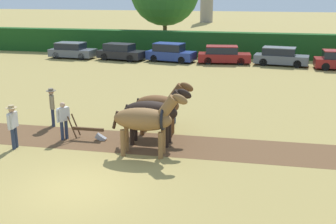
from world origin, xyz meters
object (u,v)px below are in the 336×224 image
Objects in this scene: farmer_at_plow at (63,118)px; farmer_onlooker_right at (52,104)px; farmer_beside_team at (174,104)px; parked_car_center_left at (170,53)px; draft_horse_trail_left at (160,105)px; plow at (91,132)px; parked_car_far_left at (72,51)px; farmer_onlooker_left at (13,123)px; draft_horse_lead_right at (153,112)px; parked_car_center at (223,55)px; parked_car_left at (121,52)px; draft_horse_lead_left at (146,119)px; parked_car_center_right at (281,57)px.

farmer_at_plow is 2.07m from farmer_onlooker_right.
farmer_beside_team reaches higher than parked_car_center_left.
draft_horse_trail_left is 1.66× the size of farmer_at_plow.
parked_car_far_left reaches higher than plow.
farmer_onlooker_left is 22.23m from parked_car_center_left.
farmer_at_plow is at bearing -177.14° from draft_horse_lead_right.
farmer_onlooker_left is at bearing -138.57° from farmer_beside_team.
parked_car_center_left is at bearing 3.44° from parked_car_far_left.
farmer_at_plow is 0.38× the size of parked_car_far_left.
farmer_beside_team is at bearing -98.43° from parked_car_center.
plow is 0.36× the size of parked_car_center_left.
parked_car_center_left reaches higher than parked_car_left.
farmer_onlooker_left is 2.99m from farmer_onlooker_right.
parked_car_far_left is at bearing -170.40° from parked_car_left.
farmer_at_plow is at bearing 38.25° from farmer_onlooker_left.
parked_car_left is at bearing 92.07° from farmer_onlooker_left.
farmer_onlooker_left is (-1.45, -1.40, 0.12)m from farmer_at_plow.
farmer_onlooker_left is 0.39× the size of parked_car_center.
farmer_beside_team is 18.13m from parked_car_center_left.
farmer_onlooker_right is 20.11m from parked_car_center.
draft_horse_trail_left is at bearing -31.30° from farmer_onlooker_right.
draft_horse_lead_left reaches higher than farmer_onlooker_left.
draft_horse_lead_left is 1.83× the size of plow.
parked_car_center is at bearing 10.93° from parked_car_left.
plow is (-2.68, -1.29, -1.01)m from draft_horse_trail_left.
farmer_at_plow is at bearing -79.70° from parked_car_center_left.
parked_car_left is (4.75, -0.05, 0.01)m from parked_car_far_left.
parked_car_center reaches higher than plow.
farmer_beside_team is at bearing 65.77° from farmer_at_plow.
parked_car_center_left reaches higher than parked_car_far_left.
draft_horse_lead_left reaches higher than parked_car_center.
farmer_onlooker_left is 24.75m from parked_car_center_right.
farmer_onlooker_right is 19.32m from parked_car_left.
farmer_onlooker_left reaches higher than farmer_at_plow.
farmer_beside_team is 7.11m from farmer_onlooker_left.
parked_car_left is at bearing 104.05° from plow.
parked_car_left is (-8.32, 20.36, -0.65)m from draft_horse_lead_right.
parked_car_far_left is 9.30m from parked_car_center_left.
draft_horse_lead_left is 5.77m from farmer_onlooker_right.
draft_horse_lead_left is 1.67× the size of farmer_onlooker_right.
farmer_at_plow is at bearing -109.11° from parked_car_center.
parked_car_center_right is (5.67, 19.31, -0.60)m from draft_horse_trail_left.
farmer_onlooker_right reaches higher than parked_car_center_left.
parked_car_center is 4.75m from parked_car_center_right.
farmer_onlooker_left is (-5.23, -2.91, -0.27)m from draft_horse_trail_left.
farmer_at_plow reaches higher than parked_car_center_left.
draft_horse_lead_right is 1.23m from draft_horse_trail_left.
parked_car_left is (-4.51, 20.64, -0.22)m from farmer_at_plow.
draft_horse_trail_left is 1.65× the size of plow.
draft_horse_lead_left is at bearing -90.91° from farmer_beside_team.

